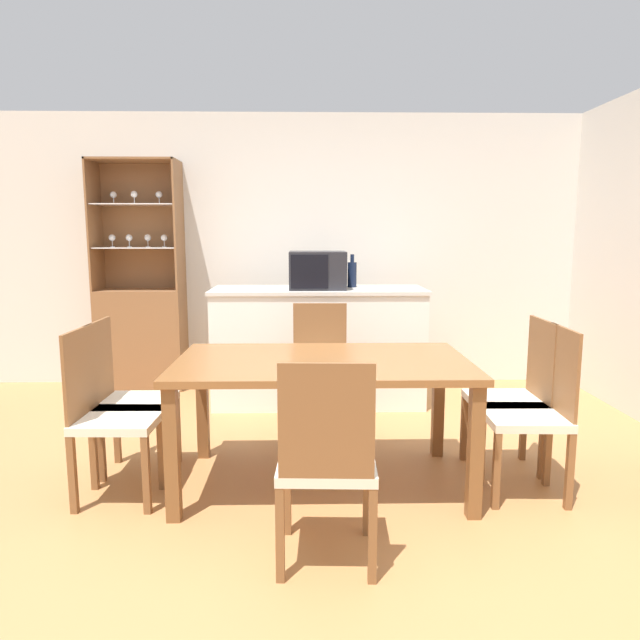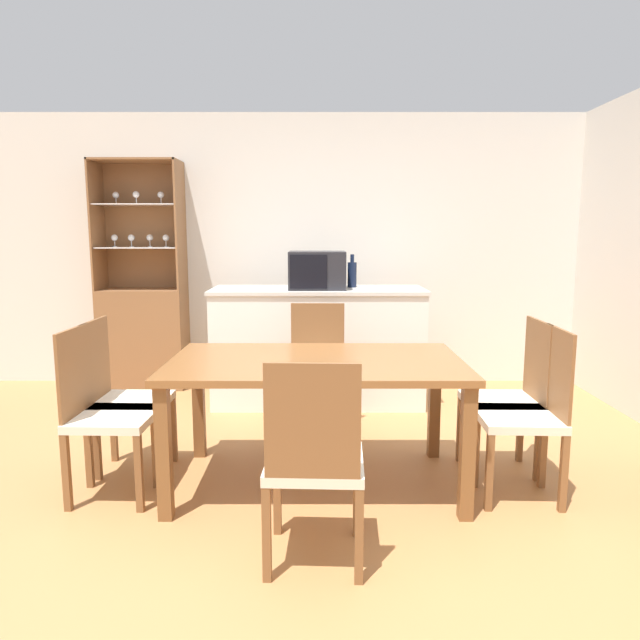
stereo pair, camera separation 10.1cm
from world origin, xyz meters
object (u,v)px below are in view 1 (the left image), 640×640
(dining_chair_side_right_near, at_px, (532,412))
(dining_table, at_px, (322,374))
(dining_chair_side_right_far, at_px, (514,397))
(dining_chair_side_left_far, at_px, (127,400))
(dining_chair_head_far, at_px, (320,372))
(wine_bottle, at_px, (352,274))
(microwave, at_px, (318,270))
(dining_chair_head_near, at_px, (327,462))
(display_cabinet, at_px, (142,322))
(dining_chair_side_left_near, at_px, (111,415))

(dining_chair_side_right_near, bearing_deg, dining_table, 84.87)
(dining_chair_side_right_far, height_order, dining_chair_side_left_far, same)
(dining_chair_head_far, bearing_deg, dining_chair_side_right_near, 141.88)
(dining_table, height_order, wine_bottle, wine_bottle)
(microwave, bearing_deg, dining_chair_head_far, -89.81)
(dining_chair_head_near, xyz_separation_m, dining_chair_head_far, (0.00, 1.62, 0.00))
(dining_chair_side_left_far, distance_m, dining_chair_head_near, 1.50)
(dining_table, bearing_deg, dining_chair_side_left_far, 172.91)
(dining_table, relative_size, dining_chair_side_right_far, 1.75)
(dining_table, relative_size, microwave, 3.53)
(display_cabinet, distance_m, dining_chair_side_right_far, 3.44)
(dining_chair_side_left_near, height_order, wine_bottle, wine_bottle)
(dining_chair_side_right_near, distance_m, microwave, 2.19)
(dining_chair_side_right_near, relative_size, dining_chair_head_far, 1.00)
(dining_table, height_order, dining_chair_side_right_far, dining_chair_side_right_far)
(dining_chair_side_right_far, xyz_separation_m, dining_chair_head_near, (-1.16, -0.95, 0.00))
(dining_table, relative_size, dining_chair_head_near, 1.75)
(dining_table, height_order, dining_chair_head_near, dining_chair_head_near)
(dining_chair_side_right_near, distance_m, wine_bottle, 2.16)
(dining_chair_head_near, bearing_deg, dining_chair_side_left_far, 142.79)
(dining_table, distance_m, dining_chair_head_near, 0.83)
(display_cabinet, height_order, dining_chair_side_right_near, display_cabinet)
(dining_table, bearing_deg, microwave, 90.05)
(dining_chair_side_right_far, distance_m, dining_chair_side_left_near, 2.33)
(wine_bottle, bearing_deg, dining_chair_head_far, -107.80)
(dining_chair_head_near, distance_m, dining_chair_head_far, 1.62)
(dining_chair_head_far, distance_m, microwave, 1.03)
(dining_chair_head_near, relative_size, dining_chair_head_far, 1.00)
(dining_table, xyz_separation_m, dining_chair_head_far, (0.00, 0.81, -0.18))
(dining_chair_side_right_near, xyz_separation_m, wine_bottle, (-0.86, 1.88, 0.63))
(dining_chair_side_left_far, bearing_deg, dining_chair_head_near, 51.08)
(dining_table, height_order, dining_chair_head_far, dining_chair_head_far)
(dining_chair_head_far, relative_size, microwave, 2.02)
(dining_table, relative_size, wine_bottle, 5.87)
(dining_table, bearing_deg, wine_bottle, 80.25)
(dining_table, bearing_deg, display_cabinet, 127.27)
(display_cabinet, relative_size, dining_chair_head_far, 2.23)
(dining_chair_side_right_far, height_order, dining_chair_side_left_near, same)
(dining_table, relative_size, dining_chair_head_far, 1.75)
(microwave, bearing_deg, dining_table, -89.95)
(dining_chair_side_left_far, height_order, dining_chair_side_right_near, same)
(dining_chair_side_left_far, distance_m, dining_chair_side_right_near, 2.33)
(microwave, bearing_deg, display_cabinet, 161.19)
(dining_chair_side_left_near, xyz_separation_m, dining_chair_head_near, (1.15, -0.67, 0.00))
(dining_chair_side_left_far, bearing_deg, dining_table, 83.54)
(dining_chair_side_left_near, bearing_deg, microwave, 148.10)
(display_cabinet, distance_m, microwave, 1.81)
(dining_chair_side_right_near, height_order, dining_chair_head_far, same)
(dining_chair_side_left_far, height_order, dining_chair_head_far, same)
(dining_chair_head_far, bearing_deg, dining_chair_side_left_near, 40.87)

